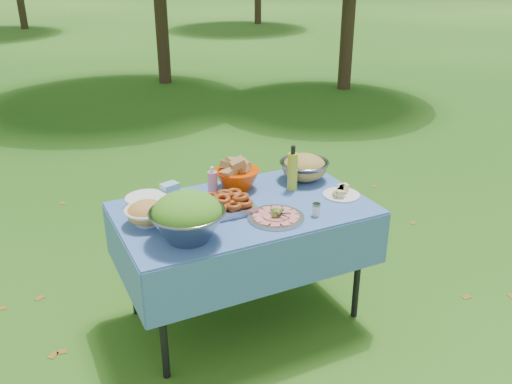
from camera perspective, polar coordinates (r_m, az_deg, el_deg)
ground at (r=3.56m, az=-1.18°, el=-12.72°), size 80.00×80.00×0.00m
picnic_table at (r=3.35m, az=-1.24°, el=-7.48°), size 1.46×0.86×0.76m
salad_bowl at (r=2.79m, az=-7.24°, el=-2.60°), size 0.52×0.52×0.26m
pasta_bowl_white at (r=3.01m, az=-11.42°, el=-2.15°), size 0.30×0.30×0.13m
plate_stack at (r=3.24m, az=-11.48°, el=-0.96°), size 0.32×0.32×0.06m
wipes_box at (r=3.32m, az=-9.06°, el=0.16°), size 0.12×0.10×0.09m
sanitizer_bottle at (r=3.33m, az=-4.60°, el=1.25°), size 0.06×0.06×0.17m
bread_bowl at (r=3.40m, az=-1.97°, el=1.92°), size 0.31×0.31×0.19m
pasta_bowl_steel at (r=3.55m, az=5.10°, el=2.64°), size 0.39×0.39×0.17m
fried_tray at (r=3.11m, az=-3.75°, el=-1.34°), size 0.37×0.26×0.09m
charcuterie_platter at (r=3.03m, az=2.13°, el=-2.15°), size 0.33×0.33×0.07m
oil_bottle at (r=3.37m, az=3.88°, el=2.55°), size 0.07×0.07×0.29m
cheese_plate at (r=3.35m, az=9.00°, el=0.11°), size 0.27×0.27×0.06m
shaker at (r=3.08m, az=6.36°, el=-1.83°), size 0.06×0.06×0.07m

